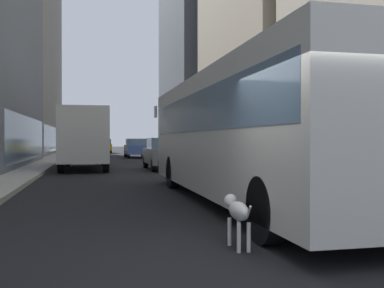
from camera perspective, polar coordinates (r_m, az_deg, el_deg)
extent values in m
plane|color=black|center=(40.70, -9.26, -1.61)|extent=(120.00, 120.00, 0.00)
cube|color=#ADA89E|center=(40.76, -17.28, -1.51)|extent=(2.40, 110.00, 0.15)
cube|color=#ADA89E|center=(41.43, -1.36, -1.46)|extent=(2.40, 110.00, 0.15)
cube|color=slate|center=(26.35, -20.32, 0.68)|extent=(0.08, 13.84, 2.40)
cube|color=slate|center=(47.79, -17.24, 0.61)|extent=(0.08, 20.94, 2.40)
cube|color=slate|center=(32.82, 3.95, 0.68)|extent=(0.08, 14.21, 2.40)
cube|color=#4C515B|center=(53.54, 3.26, 13.43)|extent=(11.38, 16.78, 26.92)
cube|color=slate|center=(50.93, -2.89, 0.63)|extent=(0.08, 15.10, 2.40)
cube|color=silver|center=(10.84, 6.79, 1.33)|extent=(2.55, 11.50, 2.75)
cube|color=slate|center=(10.85, 6.79, 3.94)|extent=(2.57, 11.04, 0.90)
cube|color=black|center=(16.35, 0.11, -2.87)|extent=(2.55, 0.16, 0.44)
cylinder|color=black|center=(14.03, -2.43, -3.65)|extent=(0.30, 1.00, 1.00)
cylinder|color=black|center=(14.59, 6.31, -3.49)|extent=(0.30, 1.00, 1.00)
cylinder|color=black|center=(6.63, 9.58, -8.36)|extent=(0.30, 1.00, 1.00)
cube|color=silver|center=(15.55, -4.69, 4.14)|extent=(0.08, 0.24, 0.40)
cube|color=#4C6BB7|center=(38.10, -7.22, -0.70)|extent=(1.73, 4.13, 0.75)
cube|color=slate|center=(37.88, -7.19, 0.27)|extent=(1.59, 1.86, 0.55)
cylinder|color=black|center=(39.69, -8.52, -1.20)|extent=(0.22, 0.64, 0.64)
cylinder|color=black|center=(39.82, -6.36, -1.19)|extent=(0.22, 0.64, 0.64)
cylinder|color=black|center=(36.40, -8.15, -1.35)|extent=(0.22, 0.64, 0.64)
cylinder|color=black|center=(36.55, -5.80, -1.34)|extent=(0.22, 0.64, 0.64)
cube|color=silver|center=(48.54, -6.49, -0.43)|extent=(1.91, 4.57, 0.75)
cube|color=slate|center=(48.30, -6.46, 0.33)|extent=(1.76, 2.06, 0.55)
cylinder|color=black|center=(50.32, -7.68, -0.83)|extent=(0.22, 0.64, 0.64)
cylinder|color=black|center=(50.50, -5.77, -0.82)|extent=(0.22, 0.64, 0.64)
cylinder|color=black|center=(46.60, -7.28, -0.94)|extent=(0.22, 0.64, 0.64)
cylinder|color=black|center=(46.79, -5.22, -0.93)|extent=(0.22, 0.64, 0.64)
cube|color=yellow|center=(51.77, -11.32, -0.38)|extent=(1.82, 3.99, 0.75)
cube|color=slate|center=(51.56, -11.31, 0.34)|extent=(1.67, 1.80, 0.55)
cylinder|color=black|center=(53.34, -12.21, -0.76)|extent=(0.22, 0.64, 0.64)
cylinder|color=black|center=(53.38, -10.50, -0.75)|extent=(0.22, 0.64, 0.64)
cylinder|color=black|center=(50.18, -12.19, -0.84)|extent=(0.22, 0.64, 0.64)
cylinder|color=black|center=(50.22, -10.36, -0.83)|extent=(0.22, 0.64, 0.64)
cube|color=slate|center=(22.79, -3.54, -1.54)|extent=(1.78, 4.19, 0.75)
cube|color=slate|center=(22.57, -3.46, 0.09)|extent=(1.64, 1.89, 0.55)
cylinder|color=black|center=(24.36, -5.98, -2.29)|extent=(0.22, 0.64, 0.64)
cylinder|color=black|center=(24.59, -2.36, -2.26)|extent=(0.22, 0.64, 0.64)
cylinder|color=black|center=(21.03, -4.91, -2.74)|extent=(0.22, 0.64, 0.64)
cylinder|color=black|center=(21.30, -0.74, -2.70)|extent=(0.22, 0.64, 0.64)
cube|color=silver|center=(26.54, -13.50, 0.48)|extent=(2.30, 2.00, 2.10)
cube|color=silver|center=(22.79, -13.64, 1.10)|extent=(2.30, 5.50, 2.60)
cylinder|color=black|center=(26.59, -15.67, -1.79)|extent=(0.28, 0.90, 0.90)
cylinder|color=black|center=(26.56, -11.32, -1.78)|extent=(0.28, 0.90, 0.90)
cylinder|color=black|center=(21.11, -16.46, -2.40)|extent=(0.28, 0.90, 0.90)
cylinder|color=black|center=(21.07, -10.97, -2.39)|extent=(0.28, 0.90, 0.90)
ellipsoid|color=white|center=(6.32, 6.02, -8.53)|extent=(0.22, 0.60, 0.26)
sphere|color=white|center=(6.66, 4.97, -7.27)|extent=(0.20, 0.20, 0.20)
sphere|color=black|center=(6.66, 4.42, -7.11)|extent=(0.07, 0.07, 0.07)
sphere|color=black|center=(6.69, 5.41, -7.07)|extent=(0.07, 0.07, 0.07)
cylinder|color=white|center=(5.94, 7.27, -8.63)|extent=(0.03, 0.16, 0.19)
cylinder|color=white|center=(6.55, 4.83, -11.14)|extent=(0.06, 0.06, 0.40)
cylinder|color=white|center=(6.59, 6.01, -11.06)|extent=(0.06, 0.06, 0.40)
cylinder|color=white|center=(6.16, 6.03, -11.89)|extent=(0.06, 0.06, 0.40)
cylinder|color=white|center=(6.21, 7.28, -11.80)|extent=(0.06, 0.06, 0.40)
sphere|color=black|center=(6.42, 6.16, -8.02)|extent=(0.04, 0.04, 0.04)
sphere|color=black|center=(6.22, 5.73, -8.49)|extent=(0.04, 0.04, 0.04)
sphere|color=black|center=(6.15, 6.75, -8.22)|extent=(0.04, 0.04, 0.04)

